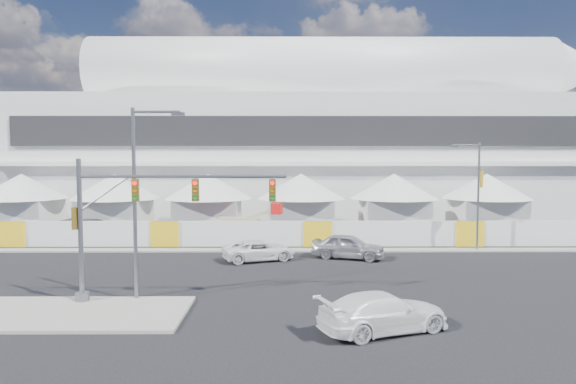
{
  "coord_description": "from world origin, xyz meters",
  "views": [
    {
      "loc": [
        3.45,
        -25.54,
        7.09
      ],
      "look_at": [
        3.65,
        10.0,
        4.61
      ],
      "focal_mm": 32.0,
      "sensor_mm": 36.0,
      "label": 1
    }
  ],
  "objects_px": {
    "pickup_curb": "(259,250)",
    "streetlight_median": "(139,190)",
    "traffic_mast": "(128,221)",
    "sedan_silver": "(348,246)",
    "boom_lift": "(234,230)",
    "pickup_near": "(383,312)",
    "lot_car_c": "(95,228)",
    "streetlight_curb": "(476,188)"
  },
  "relations": [
    {
      "from": "sedan_silver",
      "to": "traffic_mast",
      "type": "relative_size",
      "value": 0.49
    },
    {
      "from": "boom_lift",
      "to": "pickup_near",
      "type": "bearing_deg",
      "value": -55.19
    },
    {
      "from": "pickup_curb",
      "to": "lot_car_c",
      "type": "distance_m",
      "value": 17.93
    },
    {
      "from": "lot_car_c",
      "to": "boom_lift",
      "type": "height_order",
      "value": "boom_lift"
    },
    {
      "from": "pickup_near",
      "to": "streetlight_median",
      "type": "height_order",
      "value": "streetlight_median"
    },
    {
      "from": "pickup_near",
      "to": "streetlight_median",
      "type": "xyz_separation_m",
      "value": [
        -11.02,
        4.42,
        4.68
      ]
    },
    {
      "from": "streetlight_median",
      "to": "pickup_near",
      "type": "bearing_deg",
      "value": -21.85
    },
    {
      "from": "pickup_curb",
      "to": "streetlight_curb",
      "type": "xyz_separation_m",
      "value": [
        16.01,
        3.49,
        4.01
      ]
    },
    {
      "from": "pickup_curb",
      "to": "boom_lift",
      "type": "distance_m",
      "value": 8.68
    },
    {
      "from": "sedan_silver",
      "to": "streetlight_curb",
      "type": "relative_size",
      "value": 0.62
    },
    {
      "from": "lot_car_c",
      "to": "pickup_near",
      "type": "bearing_deg",
      "value": -130.59
    },
    {
      "from": "pickup_curb",
      "to": "boom_lift",
      "type": "relative_size",
      "value": 0.75
    },
    {
      "from": "sedan_silver",
      "to": "pickup_near",
      "type": "xyz_separation_m",
      "value": [
        -0.41,
        -14.87,
        -0.06
      ]
    },
    {
      "from": "pickup_curb",
      "to": "pickup_near",
      "type": "distance_m",
      "value": 15.35
    },
    {
      "from": "streetlight_median",
      "to": "streetlight_curb",
      "type": "height_order",
      "value": "streetlight_median"
    },
    {
      "from": "pickup_curb",
      "to": "boom_lift",
      "type": "bearing_deg",
      "value": -2.91
    },
    {
      "from": "pickup_curb",
      "to": "traffic_mast",
      "type": "xyz_separation_m",
      "value": [
        -5.73,
        -10.26,
        3.33
      ]
    },
    {
      "from": "pickup_curb",
      "to": "lot_car_c",
      "type": "height_order",
      "value": "lot_car_c"
    },
    {
      "from": "traffic_mast",
      "to": "streetlight_median",
      "type": "distance_m",
      "value": 1.59
    },
    {
      "from": "streetlight_median",
      "to": "boom_lift",
      "type": "distance_m",
      "value": 18.89
    },
    {
      "from": "pickup_near",
      "to": "boom_lift",
      "type": "xyz_separation_m",
      "value": [
        -8.26,
        22.54,
        0.08
      ]
    },
    {
      "from": "pickup_near",
      "to": "streetlight_curb",
      "type": "relative_size",
      "value": 0.68
    },
    {
      "from": "pickup_near",
      "to": "lot_car_c",
      "type": "xyz_separation_m",
      "value": [
        -20.62,
        24.26,
        0.0
      ]
    },
    {
      "from": "lot_car_c",
      "to": "streetlight_median",
      "type": "xyz_separation_m",
      "value": [
        9.6,
        -19.84,
        4.67
      ]
    },
    {
      "from": "pickup_curb",
      "to": "traffic_mast",
      "type": "height_order",
      "value": "traffic_mast"
    },
    {
      "from": "traffic_mast",
      "to": "streetlight_median",
      "type": "height_order",
      "value": "streetlight_median"
    },
    {
      "from": "sedan_silver",
      "to": "pickup_near",
      "type": "height_order",
      "value": "sedan_silver"
    },
    {
      "from": "pickup_curb",
      "to": "streetlight_curb",
      "type": "bearing_deg",
      "value": -97.4
    },
    {
      "from": "boom_lift",
      "to": "streetlight_curb",
      "type": "bearing_deg",
      "value": 0.09
    },
    {
      "from": "streetlight_curb",
      "to": "boom_lift",
      "type": "xyz_separation_m",
      "value": [
        -18.51,
        4.82,
        -3.82
      ]
    },
    {
      "from": "pickup_near",
      "to": "lot_car_c",
      "type": "bearing_deg",
      "value": 19.04
    },
    {
      "from": "pickup_curb",
      "to": "streetlight_curb",
      "type": "relative_size",
      "value": 0.61
    },
    {
      "from": "pickup_curb",
      "to": "traffic_mast",
      "type": "bearing_deg",
      "value": 131.11
    },
    {
      "from": "sedan_silver",
      "to": "lot_car_c",
      "type": "relative_size",
      "value": 0.91
    },
    {
      "from": "traffic_mast",
      "to": "streetlight_curb",
      "type": "bearing_deg",
      "value": 32.32
    },
    {
      "from": "pickup_curb",
      "to": "streetlight_median",
      "type": "bearing_deg",
      "value": 132.06
    },
    {
      "from": "streetlight_median",
      "to": "boom_lift",
      "type": "relative_size",
      "value": 1.4
    },
    {
      "from": "pickup_curb",
      "to": "pickup_near",
      "type": "bearing_deg",
      "value": -177.68
    },
    {
      "from": "sedan_silver",
      "to": "boom_lift",
      "type": "height_order",
      "value": "boom_lift"
    },
    {
      "from": "streetlight_median",
      "to": "boom_lift",
      "type": "xyz_separation_m",
      "value": [
        2.76,
        18.12,
        -4.59
      ]
    },
    {
      "from": "sedan_silver",
      "to": "streetlight_median",
      "type": "height_order",
      "value": "streetlight_median"
    },
    {
      "from": "traffic_mast",
      "to": "streetlight_median",
      "type": "relative_size",
      "value": 1.1
    }
  ]
}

